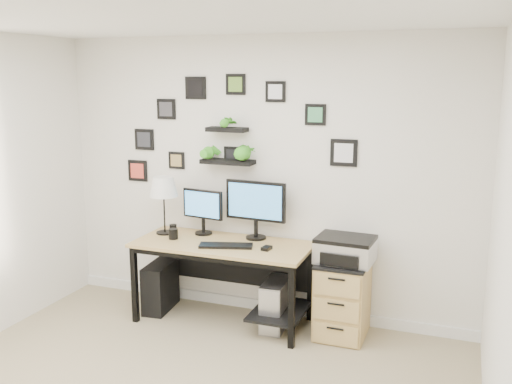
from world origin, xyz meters
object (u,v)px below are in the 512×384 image
at_px(pc_tower_black, 160,286).
at_px(file_cabinet, 342,298).
at_px(monitor_left, 203,208).
at_px(printer, 345,249).
at_px(table_lamp, 164,188).
at_px(monitor_right, 256,205).
at_px(mug, 173,234).
at_px(desk, 228,255).
at_px(pc_tower_grey, 276,304).

relative_size(pc_tower_black, file_cabinet, 0.69).
bearing_deg(monitor_left, pc_tower_black, -157.15).
distance_m(file_cabinet, printer, 0.45).
xyz_separation_m(monitor_left, pc_tower_black, (-0.39, -0.16, -0.77)).
xyz_separation_m(table_lamp, file_cabinet, (1.74, -0.01, -0.86)).
xyz_separation_m(pc_tower_black, file_cabinet, (1.77, 0.06, 0.11)).
bearing_deg(monitor_left, table_lamp, -163.80).
relative_size(monitor_left, monitor_right, 0.74).
bearing_deg(mug, printer, 4.97).
xyz_separation_m(monitor_right, file_cabinet, (0.86, -0.14, -0.74)).
relative_size(desk, printer, 3.21).
xyz_separation_m(desk, printer, (1.07, 0.06, 0.15)).
xyz_separation_m(monitor_left, pc_tower_grey, (0.79, -0.17, -0.78)).
bearing_deg(table_lamp, monitor_right, 8.39).
height_order(mug, pc_tower_black, mug).
bearing_deg(mug, monitor_right, 20.85).
bearing_deg(monitor_left, file_cabinet, -4.51).
bearing_deg(desk, monitor_right, 44.11).
height_order(mug, file_cabinet, mug).
relative_size(monitor_right, printer, 1.18).
bearing_deg(printer, mug, -175.03).
xyz_separation_m(monitor_left, printer, (1.39, -0.11, -0.22)).
distance_m(desk, table_lamp, 0.89).
distance_m(mug, pc_tower_grey, 1.14).
distance_m(monitor_right, pc_tower_grey, 0.92).
xyz_separation_m(pc_tower_black, pc_tower_grey, (1.18, -0.00, -0.01)).
bearing_deg(file_cabinet, desk, -176.84).
height_order(monitor_left, file_cabinet, monitor_left).
xyz_separation_m(mug, printer, (1.58, 0.14, -0.02)).
bearing_deg(desk, pc_tower_black, 179.83).
bearing_deg(pc_tower_grey, monitor_left, 167.89).
relative_size(desk, monitor_right, 2.73).
height_order(desk, pc_tower_black, desk).
bearing_deg(desk, file_cabinet, 3.16).
bearing_deg(monitor_left, mug, -127.56).
distance_m(table_lamp, pc_tower_grey, 1.50).
distance_m(table_lamp, printer, 1.79).
distance_m(monitor_right, printer, 0.92).
bearing_deg(pc_tower_grey, desk, 179.71).
bearing_deg(table_lamp, mug, -40.15).
bearing_deg(monitor_right, pc_tower_grey, -36.39).
xyz_separation_m(monitor_left, table_lamp, (-0.36, -0.10, 0.19)).
distance_m(desk, mug, 0.55).
bearing_deg(file_cabinet, monitor_left, 175.49).
relative_size(mug, pc_tower_black, 0.21).
distance_m(monitor_right, mug, 0.81).
bearing_deg(file_cabinet, pc_tower_grey, -174.14).
height_order(monitor_right, mug, monitor_right).
height_order(mug, printer, printer).
bearing_deg(file_cabinet, pc_tower_black, -178.19).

